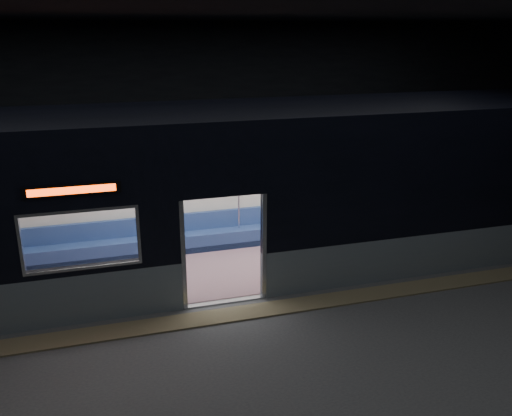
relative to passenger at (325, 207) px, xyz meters
name	(u,v)px	position (x,y,z in m)	size (l,w,h in m)	color
station_floor	(240,331)	(-3.05, -3.55, -0.79)	(24.00, 14.00, 0.01)	#47494C
station_envelope	(237,111)	(-3.05, -3.55, 2.87)	(24.00, 14.00, 5.00)	black
tactile_strip	(232,315)	(-3.05, -3.00, -0.77)	(22.80, 0.50, 0.03)	#8C7F59
metro_car	(206,185)	(-3.05, -1.00, 1.06)	(18.00, 3.04, 3.35)	gray
passenger	(325,207)	(0.00, 0.00, 0.00)	(0.39, 0.67, 1.35)	black
handbag	(330,214)	(0.03, -0.22, -0.11)	(0.28, 0.24, 0.14)	black
transit_map	(387,170)	(1.76, 0.31, 0.71)	(1.06, 0.03, 0.69)	white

